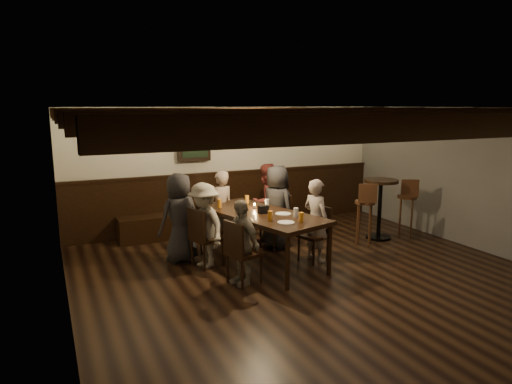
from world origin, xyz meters
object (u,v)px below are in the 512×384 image
high_top_table (380,200)px  person_bench_right (266,202)px  bar_stool_left (364,222)px  chair_right_near (275,232)px  chair_left_near (206,248)px  person_right_near (277,207)px  person_bench_centre (221,210)px  person_left_far (241,242)px  person_right_far (316,220)px  chair_left_far (243,264)px  person_left_near (204,225)px  dining_table (261,217)px  bar_stool_right (406,216)px  chair_right_far (314,245)px  person_bench_left (180,218)px

high_top_table → person_bench_right: bearing=157.6°
bar_stool_left → chair_right_near: bearing=-174.0°
chair_right_near → high_top_table: (1.99, -0.31, 0.44)m
chair_right_near → chair_left_near: bearing=90.0°
chair_left_near → bar_stool_left: size_ratio=0.81×
chair_left_near → person_right_near: 1.53m
person_bench_centre → chair_left_near: bearing=39.8°
person_left_far → person_right_far: size_ratio=0.91×
chair_left_near → chair_left_far: 0.90m
person_right_far → high_top_table: person_right_far is taller
chair_right_near → person_left_near: 1.51m
dining_table → chair_left_far: (-0.57, -0.62, -0.47)m
chair_left_far → person_bench_right: 2.15m
person_right_near → bar_stool_right: person_right_near is taller
dining_table → bar_stool_right: bar_stool_right is taller
chair_right_far → high_top_table: high_top_table is taller
chair_right_near → chair_right_far: 0.90m
dining_table → chair_right_far: (0.81, -0.24, -0.48)m
person_left_near → bar_stool_left: person_left_near is taller
person_bench_right → bar_stool_left: bearing=129.6°
chair_right_near → person_bench_centre: bearing=50.2°
dining_table → chair_right_near: (0.57, 0.62, -0.46)m
dining_table → person_bench_right: person_bench_right is taller
person_bench_left → chair_left_near: bearing=111.9°
dining_table → person_left_far: bearing=-149.0°
dining_table → person_left_near: (-0.84, 0.24, -0.10)m
chair_left_far → bar_stool_left: 2.74m
person_bench_right → high_top_table: size_ratio=1.27×
person_bench_left → person_bench_right: (1.74, 0.48, -0.00)m
person_right_near → high_top_table: 1.99m
chair_left_far → high_top_table: bearing=91.2°
chair_left_near → person_left_near: 0.37m
bar_stool_left → bar_stool_right: size_ratio=1.00×
chair_right_far → dining_table: bearing=57.9°
person_left_far → high_top_table: size_ratio=1.08×
high_top_table → person_left_near: bearing=-178.7°
chair_left_far → person_left_far: bearing=-90.0°
chair_right_near → person_bench_right: (0.05, 0.48, 0.42)m
dining_table → person_bench_centre: 1.05m
person_left_far → person_right_near: person_right_near is taller
person_right_far → bar_stool_left: person_right_far is taller
chair_left_far → bar_stool_right: size_ratio=0.80×
chair_left_near → chair_right_near: size_ratio=0.99×
person_bench_right → person_left_far: bearing=39.3°
person_bench_left → person_right_near: person_right_near is taller
person_left_far → bar_stool_left: bearing=90.1°
chair_left_near → dining_table: bearing=58.0°
dining_table → person_bench_centre: size_ratio=1.74×
chair_right_far → person_left_far: size_ratio=0.73×
chair_right_near → high_top_table: bearing=-114.4°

